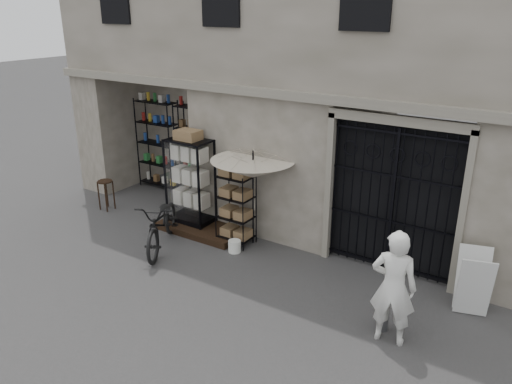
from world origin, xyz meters
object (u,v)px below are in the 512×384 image
Objects in this scene: display_cabinet at (190,185)px; steel_bollard at (385,307)px; white_bucket at (235,246)px; bicycle at (164,247)px; wooden_stool at (106,194)px; market_umbrella at (253,164)px; shopkeeper at (387,339)px; easel_sign at (474,283)px; wire_rack at (236,209)px.

steel_bollard is at bearing -22.14° from display_cabinet.
bicycle is at bearing -154.96° from white_bucket.
display_cabinet is 2.74× the size of wooden_stool.
market_umbrella is 2.63m from bicycle.
shopkeeper is 1.68× the size of easel_sign.
easel_sign is at bearing -130.83° from shopkeeper.
wire_rack is 4.25m from shopkeeper.
display_cabinet is 1.13× the size of shopkeeper.
display_cabinet is 7.94× the size of white_bucket.
easel_sign is at bearing 1.17° from wooden_stool.
white_bucket is at bearing 168.44° from easel_sign.
wooden_stool is (-4.15, -0.41, -1.40)m from market_umbrella.
white_bucket is at bearing -68.15° from wire_rack.
display_cabinet is 2.58m from wooden_stool.
wire_rack is at bearing -148.99° from market_umbrella.
market_umbrella is 3.99m from steel_bollard.
bicycle is at bearing -147.27° from wire_rack.
white_bucket is at bearing -2.17° from wooden_stool.
market_umbrella reaches higher than white_bucket.
display_cabinet is 1.84m from market_umbrella.
wooden_stool is at bearing 177.83° from white_bucket.
bicycle is at bearing -16.81° from wooden_stool.
wire_rack reaches higher than shopkeeper.
market_umbrella reaches higher than wire_rack.
display_cabinet is at bearing -177.92° from market_umbrella.
shopkeeper is at bearing -9.27° from wooden_stool.
steel_bollard is 1.64m from easel_sign.
easel_sign reaches higher than wooden_stool.
steel_bollard is at bearing -62.21° from shopkeeper.
steel_bollard is at bearing -27.04° from wire_rack.
easel_sign is at bearing -18.80° from bicycle.
bicycle is 5.10m from shopkeeper.
market_umbrella is 4.35m from shopkeeper.
market_umbrella reaches higher than display_cabinet.
display_cabinet is 1.30× the size of wire_rack.
market_umbrella is 4.40m from wooden_stool.
easel_sign is (4.81, -0.04, -0.22)m from wire_rack.
market_umbrella is 9.46× the size of white_bucket.
bicycle reaches higher than wooden_stool.
wooden_stool is 7.66m from steel_bollard.
wooden_stool is at bearing 175.01° from wire_rack.
bicycle reaches higher than steel_bollard.
wire_rack reaches higher than wooden_stool.
market_umbrella reaches higher than wooden_stool.
display_cabinet reaches higher than shopkeeper.
shopkeeper is at bearing -16.74° from white_bucket.
white_bucket is (0.22, -0.37, -0.67)m from wire_rack.
shopkeeper is (0.15, -0.20, -0.41)m from steel_bollard.
display_cabinet is 1.87m from white_bucket.
steel_bollard is at bearing -23.11° from market_umbrella.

